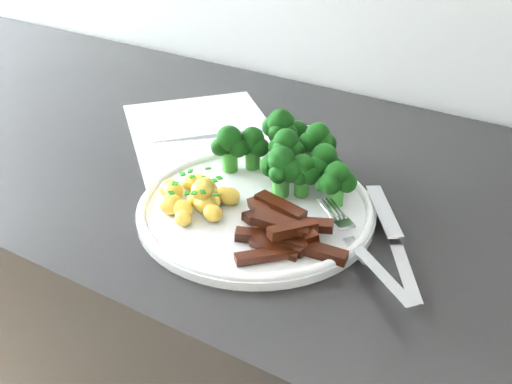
{
  "coord_description": "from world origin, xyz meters",
  "views": [
    {
      "loc": [
        0.37,
        1.05,
        1.33
      ],
      "look_at": [
        0.05,
        1.57,
        0.95
      ],
      "focal_mm": 42.53,
      "sensor_mm": 36.0,
      "label": 1
    }
  ],
  "objects_px": {
    "recipe_paper": "(206,137)",
    "plate": "(256,207)",
    "beef_strips": "(282,229)",
    "knife": "(398,253)",
    "broccoli": "(290,151)",
    "potatoes": "(198,196)",
    "fork": "(364,253)"
  },
  "relations": [
    {
      "from": "recipe_paper",
      "to": "plate",
      "type": "distance_m",
      "value": 0.22
    },
    {
      "from": "beef_strips",
      "to": "knife",
      "type": "xyz_separation_m",
      "value": [
        0.12,
        0.04,
        -0.01
      ]
    },
    {
      "from": "broccoli",
      "to": "knife",
      "type": "height_order",
      "value": "broccoli"
    },
    {
      "from": "recipe_paper",
      "to": "knife",
      "type": "height_order",
      "value": "knife"
    },
    {
      "from": "broccoli",
      "to": "potatoes",
      "type": "distance_m",
      "value": 0.13
    },
    {
      "from": "fork",
      "to": "broccoli",
      "type": "bearing_deg",
      "value": 144.21
    },
    {
      "from": "beef_strips",
      "to": "fork",
      "type": "relative_size",
      "value": 0.87
    },
    {
      "from": "plate",
      "to": "potatoes",
      "type": "distance_m",
      "value": 0.07
    },
    {
      "from": "broccoli",
      "to": "potatoes",
      "type": "xyz_separation_m",
      "value": [
        -0.06,
        -0.11,
        -0.03
      ]
    },
    {
      "from": "recipe_paper",
      "to": "knife",
      "type": "xyz_separation_m",
      "value": [
        0.35,
        -0.13,
        0.01
      ]
    },
    {
      "from": "potatoes",
      "to": "fork",
      "type": "relative_size",
      "value": 0.62
    },
    {
      "from": "recipe_paper",
      "to": "potatoes",
      "type": "relative_size",
      "value": 3.63
    },
    {
      "from": "broccoli",
      "to": "fork",
      "type": "relative_size",
      "value": 1.22
    },
    {
      "from": "potatoes",
      "to": "knife",
      "type": "xyz_separation_m",
      "value": [
        0.24,
        0.04,
        -0.01
      ]
    },
    {
      "from": "broccoli",
      "to": "fork",
      "type": "height_order",
      "value": "broccoli"
    },
    {
      "from": "plate",
      "to": "fork",
      "type": "xyz_separation_m",
      "value": [
        0.15,
        -0.03,
        0.01
      ]
    },
    {
      "from": "beef_strips",
      "to": "fork",
      "type": "distance_m",
      "value": 0.09
    },
    {
      "from": "recipe_paper",
      "to": "broccoli",
      "type": "height_order",
      "value": "broccoli"
    },
    {
      "from": "fork",
      "to": "knife",
      "type": "xyz_separation_m",
      "value": [
        0.03,
        0.03,
        -0.01
      ]
    },
    {
      "from": "plate",
      "to": "fork",
      "type": "bearing_deg",
      "value": -10.89
    },
    {
      "from": "recipe_paper",
      "to": "broccoli",
      "type": "bearing_deg",
      "value": -18.15
    },
    {
      "from": "fork",
      "to": "knife",
      "type": "distance_m",
      "value": 0.04
    },
    {
      "from": "broccoli",
      "to": "beef_strips",
      "type": "height_order",
      "value": "broccoli"
    },
    {
      "from": "potatoes",
      "to": "broccoli",
      "type": "bearing_deg",
      "value": 60.29
    },
    {
      "from": "fork",
      "to": "knife",
      "type": "height_order",
      "value": "fork"
    },
    {
      "from": "recipe_paper",
      "to": "potatoes",
      "type": "height_order",
      "value": "potatoes"
    },
    {
      "from": "potatoes",
      "to": "fork",
      "type": "height_order",
      "value": "potatoes"
    },
    {
      "from": "plate",
      "to": "broccoli",
      "type": "bearing_deg",
      "value": 87.48
    },
    {
      "from": "broccoli",
      "to": "beef_strips",
      "type": "relative_size",
      "value": 1.41
    },
    {
      "from": "knife",
      "to": "plate",
      "type": "bearing_deg",
      "value": -179.34
    },
    {
      "from": "broccoli",
      "to": "beef_strips",
      "type": "bearing_deg",
      "value": -64.82
    },
    {
      "from": "broccoli",
      "to": "knife",
      "type": "xyz_separation_m",
      "value": [
        0.17,
        -0.08,
        -0.04
      ]
    }
  ]
}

